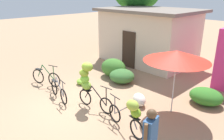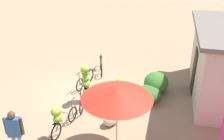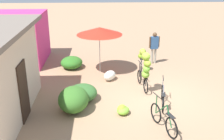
# 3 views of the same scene
# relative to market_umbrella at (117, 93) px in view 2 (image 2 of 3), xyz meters

# --- Properties ---
(ground_plane) EXTENTS (60.00, 60.00, 0.00)m
(ground_plane) POSITION_rel_market_umbrella_xyz_m (-2.80, -2.15, -2.05)
(ground_plane) COLOR #9F7C5D
(hedge_bush_front_left) EXTENTS (1.33, 1.09, 0.90)m
(hedge_bush_front_left) POSITION_rel_market_umbrella_xyz_m (-3.87, 0.95, -1.60)
(hedge_bush_front_left) COLOR #397028
(hedge_bush_front_left) RESTS_ON ground
(hedge_bush_front_right) EXTENTS (1.19, 1.13, 0.62)m
(hedge_bush_front_right) POSITION_rel_market_umbrella_xyz_m (-3.04, 0.68, -1.74)
(hedge_bush_front_right) COLOR #35662D
(hedge_bush_front_right) RESTS_ON ground
(market_umbrella) EXTENTS (2.17, 2.17, 2.22)m
(market_umbrella) POSITION_rel_market_umbrella_xyz_m (0.00, 0.00, 0.00)
(market_umbrella) COLOR beige
(market_umbrella) RESTS_ON ground
(bicycle_leftmost) EXTENTS (1.56, 0.56, 1.00)m
(bicycle_leftmost) POSITION_rel_market_umbrella_xyz_m (-5.20, -2.00, -1.68)
(bicycle_leftmost) COLOR black
(bicycle_leftmost) RESTS_ON ground
(bicycle_near_pile) EXTENTS (1.59, 0.35, 0.93)m
(bicycle_near_pile) POSITION_rel_market_umbrella_xyz_m (-3.60, -2.33, -1.71)
(bicycle_near_pile) COLOR black
(bicycle_near_pile) RESTS_ON ground
(bicycle_center_loaded) EXTENTS (1.63, 0.42, 1.69)m
(bicycle_center_loaded) POSITION_rel_market_umbrella_xyz_m (-2.34, -1.85, -1.04)
(bicycle_center_loaded) COLOR black
(bicycle_center_loaded) RESTS_ON ground
(bicycle_by_shop) EXTENTS (1.66, 0.45, 1.17)m
(bicycle_by_shop) POSITION_rel_market_umbrella_xyz_m (-0.17, -2.02, -1.35)
(bicycle_by_shop) COLOR black
(bicycle_by_shop) RESTS_ON ground
(banana_pile_on_ground) EXTENTS (0.65, 0.62, 0.33)m
(banana_pile_on_ground) POSITION_rel_market_umbrella_xyz_m (-4.16, -0.80, -1.90)
(banana_pile_on_ground) COLOR #7DBC35
(banana_pile_on_ground) RESTS_ON ground
(produce_sack) EXTENTS (0.83, 0.75, 0.44)m
(produce_sack) POSITION_rel_market_umbrella_xyz_m (-1.09, -0.44, -1.83)
(produce_sack) COLOR silver
(produce_sack) RESTS_ON ground
(person_vendor) EXTENTS (0.28, 0.57, 1.68)m
(person_vendor) POSITION_rel_market_umbrella_xyz_m (1.13, -2.86, -1.01)
(person_vendor) COLOR gray
(person_vendor) RESTS_ON ground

